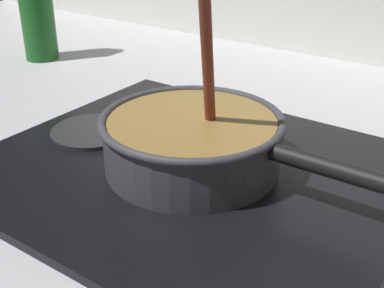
{
  "coord_description": "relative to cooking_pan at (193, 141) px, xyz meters",
  "views": [
    {
      "loc": [
        0.39,
        -0.34,
        0.35
      ],
      "look_at": [
        0.04,
        0.16,
        0.05
      ],
      "focal_mm": 48.25,
      "sensor_mm": 36.0,
      "label": 1
    }
  ],
  "objects": [
    {
      "name": "burner_ring",
      "position": [
        -0.0,
        0.0,
        -0.04
      ],
      "size": [
        0.19,
        0.19,
        0.01
      ],
      "primitive_type": "torus",
      "color": "#592D0C",
      "rests_on": "hob_plate"
    },
    {
      "name": "spare_burner",
      "position": [
        -0.19,
        0.0,
        -0.04
      ],
      "size": [
        0.13,
        0.13,
        0.01
      ],
      "primitive_type": "cylinder",
      "color": "#262628",
      "rests_on": "hob_plate"
    },
    {
      "name": "hob_plate",
      "position": [
        -0.0,
        0.0,
        -0.05
      ],
      "size": [
        0.56,
        0.48,
        0.01
      ],
      "primitive_type": "cube",
      "color": "black",
      "rests_on": "ground"
    },
    {
      "name": "cooking_pan",
      "position": [
        0.0,
        0.0,
        0.0
      ],
      "size": [
        0.38,
        0.24,
        0.27
      ],
      "color": "#38383D",
      "rests_on": "hob_plate"
    },
    {
      "name": "oil_bottle",
      "position": [
        -0.59,
        0.24,
        0.06
      ],
      "size": [
        0.07,
        0.07,
        0.27
      ],
      "color": "#19591E",
      "rests_on": "ground"
    },
    {
      "name": "ground",
      "position": [
        -0.04,
        -0.16,
        -0.07
      ],
      "size": [
        2.4,
        1.6,
        0.04
      ],
      "primitive_type": "cube",
      "color": "#B7B7BC"
    }
  ]
}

